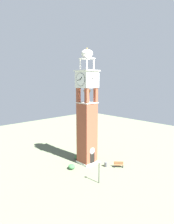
# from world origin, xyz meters

# --- Properties ---
(ground) EXTENTS (80.00, 80.00, 0.00)m
(ground) POSITION_xyz_m (0.00, 0.00, 0.00)
(ground) COLOR #5B664C
(clock_tower) EXTENTS (3.23, 3.23, 19.76)m
(clock_tower) POSITION_xyz_m (-0.00, -0.00, 8.35)
(clock_tower) COLOR brown
(clock_tower) RESTS_ON ground
(park_bench) EXTENTS (1.45, 1.43, 0.95)m
(park_bench) POSITION_xyz_m (2.63, -5.02, 0.48)
(park_bench) COLOR brown
(park_bench) RESTS_ON ground
(lamp_post) EXTENTS (0.36, 0.36, 3.37)m
(lamp_post) POSITION_xyz_m (-3.39, -6.03, 2.38)
(lamp_post) COLOR black
(lamp_post) RESTS_ON ground
(trash_bin) EXTENTS (0.52, 0.52, 0.80)m
(trash_bin) POSITION_xyz_m (1.22, -3.39, 0.40)
(trash_bin) COLOR #4C4C51
(trash_bin) RESTS_ON ground
(shrub_near_entry) EXTENTS (1.28, 1.28, 0.79)m
(shrub_near_entry) POSITION_xyz_m (-0.18, 2.28, 0.40)
(shrub_near_entry) COLOR #336638
(shrub_near_entry) RESTS_ON ground
(shrub_left_of_tower) EXTENTS (1.11, 1.11, 0.79)m
(shrub_left_of_tower) POSITION_xyz_m (-3.59, -0.05, 0.40)
(shrub_left_of_tower) COLOR #336638
(shrub_left_of_tower) RESTS_ON ground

